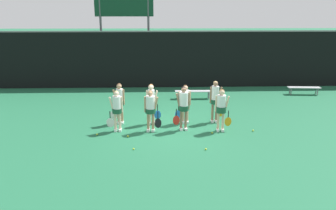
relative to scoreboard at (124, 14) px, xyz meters
name	(u,v)px	position (x,y,z in m)	size (l,w,h in m)	color
ground_plane	(168,127)	(2.39, -7.95, -4.39)	(140.00, 140.00, 0.00)	#216642
fence_windscreen	(164,59)	(2.39, -0.83, -2.65)	(60.00, 0.08, 3.45)	black
scoreboard	(124,14)	(0.00, 0.00, 0.00)	(3.56, 0.15, 5.63)	#515156
bench_courtside	(194,92)	(3.93, -3.59, -4.01)	(2.01, 0.38, 0.44)	#B2B2B7
bench_far	(304,88)	(10.30, -2.91, -4.02)	(1.82, 0.50, 0.43)	#B2B2B7
player_0	(117,108)	(0.37, -8.36, -3.42)	(0.67, 0.38, 1.65)	beige
player_1	(151,107)	(1.70, -8.43, -3.40)	(0.67, 0.41, 1.67)	tan
player_2	(183,104)	(3.00, -8.33, -3.32)	(0.67, 0.40, 1.79)	#8C664C
player_3	(221,106)	(4.48, -8.50, -3.36)	(0.67, 0.40, 1.72)	beige
player_4	(119,100)	(0.38, -7.46, -3.37)	(0.63, 0.33, 1.75)	tan
player_5	(151,101)	(1.72, -7.55, -3.37)	(0.62, 0.33, 1.72)	beige
player_6	(185,101)	(3.14, -7.48, -3.41)	(0.67, 0.39, 1.66)	tan
player_7	(215,98)	(4.42, -7.43, -3.32)	(0.64, 0.36, 1.80)	#8C664C
tennis_ball_0	(206,149)	(3.63, -10.34, -4.35)	(0.07, 0.07, 0.07)	#CCE033
tennis_ball_1	(253,131)	(5.78, -8.61, -4.35)	(0.07, 0.07, 0.07)	#CCE033
tennis_ball_2	(97,134)	(-0.38, -8.81, -4.36)	(0.06, 0.06, 0.06)	#CCE033
tennis_ball_3	(212,133)	(4.11, -8.79, -4.36)	(0.07, 0.07, 0.07)	#CCE033
tennis_ball_4	(128,136)	(0.83, -9.05, -4.35)	(0.07, 0.07, 0.07)	#CCE033
tennis_ball_5	(134,149)	(1.12, -10.23, -4.36)	(0.06, 0.06, 0.06)	#CCE033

